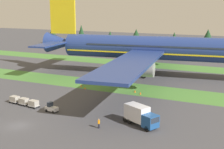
{
  "coord_description": "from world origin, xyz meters",
  "views": [
    {
      "loc": [
        37.24,
        -39.52,
        20.58
      ],
      "look_at": [
        4.62,
        29.24,
        4.0
      ],
      "focal_mm": 49.57,
      "sensor_mm": 36.0,
      "label": 1
    }
  ],
  "objects_px": {
    "airliner": "(154,48)",
    "cargo_dolly_third": "(15,99)",
    "baggage_tug": "(51,108)",
    "taxiway_marker_0": "(85,88)",
    "taxiway_marker_2": "(140,93)",
    "catering_truck": "(140,115)",
    "ground_crew_marshaller": "(99,123)",
    "taxiway_marker_3": "(135,91)",
    "cargo_dolly_second": "(24,101)",
    "taxiway_marker_1": "(81,85)",
    "cargo_dolly_lead": "(34,103)"
  },
  "relations": [
    {
      "from": "taxiway_marker_0",
      "to": "taxiway_marker_3",
      "type": "height_order",
      "value": "taxiway_marker_3"
    },
    {
      "from": "catering_truck",
      "to": "ground_crew_marshaller",
      "type": "relative_size",
      "value": 4.17
    },
    {
      "from": "baggage_tug",
      "to": "cargo_dolly_third",
      "type": "bearing_deg",
      "value": -90.0
    },
    {
      "from": "cargo_dolly_third",
      "to": "taxiway_marker_3",
      "type": "height_order",
      "value": "cargo_dolly_third"
    },
    {
      "from": "airliner",
      "to": "baggage_tug",
      "type": "distance_m",
      "value": 42.27
    },
    {
      "from": "airliner",
      "to": "cargo_dolly_lead",
      "type": "xyz_separation_m",
      "value": [
        -13.33,
        -40.09,
        -7.74
      ]
    },
    {
      "from": "catering_truck",
      "to": "ground_crew_marshaller",
      "type": "bearing_deg",
      "value": -29.55
    },
    {
      "from": "ground_crew_marshaller",
      "to": "taxiway_marker_3",
      "type": "relative_size",
      "value": 2.82
    },
    {
      "from": "ground_crew_marshaller",
      "to": "taxiway_marker_3",
      "type": "bearing_deg",
      "value": 8.03
    },
    {
      "from": "cargo_dolly_lead",
      "to": "taxiway_marker_1",
      "type": "distance_m",
      "value": 19.46
    },
    {
      "from": "cargo_dolly_second",
      "to": "taxiway_marker_0",
      "type": "bearing_deg",
      "value": 170.78
    },
    {
      "from": "cargo_dolly_lead",
      "to": "catering_truck",
      "type": "height_order",
      "value": "catering_truck"
    },
    {
      "from": "cargo_dolly_second",
      "to": "catering_truck",
      "type": "bearing_deg",
      "value": 96.15
    },
    {
      "from": "airliner",
      "to": "taxiway_marker_1",
      "type": "distance_m",
      "value": 26.03
    },
    {
      "from": "cargo_dolly_second",
      "to": "ground_crew_marshaller",
      "type": "distance_m",
      "value": 21.04
    },
    {
      "from": "cargo_dolly_second",
      "to": "taxiway_marker_2",
      "type": "relative_size",
      "value": 3.9
    },
    {
      "from": "catering_truck",
      "to": "taxiway_marker_3",
      "type": "relative_size",
      "value": 11.78
    },
    {
      "from": "cargo_dolly_third",
      "to": "taxiway_marker_3",
      "type": "distance_m",
      "value": 28.41
    },
    {
      "from": "taxiway_marker_3",
      "to": "cargo_dolly_second",
      "type": "bearing_deg",
      "value": -132.01
    },
    {
      "from": "airliner",
      "to": "taxiway_marker_0",
      "type": "bearing_deg",
      "value": -34.28
    },
    {
      "from": "baggage_tug",
      "to": "taxiway_marker_3",
      "type": "distance_m",
      "value": 23.01
    },
    {
      "from": "ground_crew_marshaller",
      "to": "taxiway_marker_3",
      "type": "distance_m",
      "value": 24.49
    },
    {
      "from": "taxiway_marker_2",
      "to": "airliner",
      "type": "bearing_deg",
      "value": 99.22
    },
    {
      "from": "taxiway_marker_1",
      "to": "cargo_dolly_second",
      "type": "bearing_deg",
      "value": -98.16
    },
    {
      "from": "airliner",
      "to": "cargo_dolly_second",
      "type": "bearing_deg",
      "value": -29.94
    },
    {
      "from": "taxiway_marker_1",
      "to": "baggage_tug",
      "type": "bearing_deg",
      "value": -75.66
    },
    {
      "from": "baggage_tug",
      "to": "catering_truck",
      "type": "relative_size",
      "value": 0.38
    },
    {
      "from": "baggage_tug",
      "to": "taxiway_marker_2",
      "type": "distance_m",
      "value": 22.97
    },
    {
      "from": "catering_truck",
      "to": "baggage_tug",
      "type": "bearing_deg",
      "value": -62.27
    },
    {
      "from": "cargo_dolly_lead",
      "to": "cargo_dolly_third",
      "type": "bearing_deg",
      "value": -90.0
    },
    {
      "from": "taxiway_marker_1",
      "to": "taxiway_marker_2",
      "type": "distance_m",
      "value": 16.87
    },
    {
      "from": "cargo_dolly_third",
      "to": "taxiway_marker_0",
      "type": "bearing_deg",
      "value": 161.96
    },
    {
      "from": "taxiway_marker_1",
      "to": "catering_truck",
      "type": "bearing_deg",
      "value": -39.13
    },
    {
      "from": "baggage_tug",
      "to": "cargo_dolly_lead",
      "type": "bearing_deg",
      "value": -90.0
    },
    {
      "from": "baggage_tug",
      "to": "taxiway_marker_0",
      "type": "distance_m",
      "value": 18.47
    },
    {
      "from": "baggage_tug",
      "to": "taxiway_marker_2",
      "type": "xyz_separation_m",
      "value": [
        11.74,
        19.74,
        -0.51
      ]
    },
    {
      "from": "airliner",
      "to": "taxiway_marker_2",
      "type": "relative_size",
      "value": 146.63
    },
    {
      "from": "taxiway_marker_2",
      "to": "taxiway_marker_3",
      "type": "xyz_separation_m",
      "value": [
        -1.78,
        1.0,
        0.01
      ]
    },
    {
      "from": "baggage_tug",
      "to": "taxiway_marker_2",
      "type": "bearing_deg",
      "value": 156.15
    },
    {
      "from": "catering_truck",
      "to": "taxiway_marker_3",
      "type": "bearing_deg",
      "value": -130.45
    },
    {
      "from": "taxiway_marker_0",
      "to": "taxiway_marker_2",
      "type": "xyz_separation_m",
      "value": [
        14.61,
        1.5,
        0.07
      ]
    },
    {
      "from": "cargo_dolly_third",
      "to": "taxiway_marker_2",
      "type": "bearing_deg",
      "value": 136.24
    },
    {
      "from": "airliner",
      "to": "cargo_dolly_third",
      "type": "relative_size",
      "value": 37.55
    },
    {
      "from": "ground_crew_marshaller",
      "to": "taxiway_marker_2",
      "type": "relative_size",
      "value": 2.87
    },
    {
      "from": "cargo_dolly_second",
      "to": "airliner",
      "type": "bearing_deg",
      "value": 164.71
    },
    {
      "from": "catering_truck",
      "to": "taxiway_marker_3",
      "type": "height_order",
      "value": "catering_truck"
    },
    {
      "from": "ground_crew_marshaller",
      "to": "taxiway_marker_0",
      "type": "distance_m",
      "value": 26.81
    },
    {
      "from": "airliner",
      "to": "cargo_dolly_third",
      "type": "distance_m",
      "value": 44.45
    },
    {
      "from": "ground_crew_marshaller",
      "to": "taxiway_marker_2",
      "type": "bearing_deg",
      "value": 3.95
    },
    {
      "from": "airliner",
      "to": "catering_truck",
      "type": "distance_m",
      "value": 41.96
    }
  ]
}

